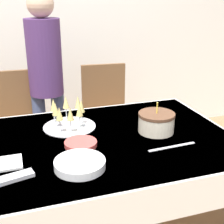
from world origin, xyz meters
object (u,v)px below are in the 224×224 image
(birthday_cake, at_px, (156,122))
(champagne_tray, at_px, (69,115))
(dining_chair_far_right, at_px, (106,114))
(plate_stack_main, at_px, (80,164))
(person_standing, at_px, (46,72))
(dining_chair_far_left, at_px, (9,125))
(plate_stack_dessert, at_px, (81,144))

(birthday_cake, distance_m, champagne_tray, 0.57)
(dining_chair_far_right, height_order, plate_stack_main, dining_chair_far_right)
(champagne_tray, bearing_deg, dining_chair_far_right, 54.80)
(birthday_cake, bearing_deg, plate_stack_main, -153.09)
(plate_stack_main, height_order, person_standing, person_standing)
(dining_chair_far_left, relative_size, person_standing, 0.61)
(person_standing, bearing_deg, birthday_cake, -57.64)
(champagne_tray, bearing_deg, birthday_cake, -25.54)
(dining_chair_far_left, height_order, plate_stack_main, dining_chair_far_left)
(dining_chair_far_left, relative_size, dining_chair_far_right, 1.00)
(dining_chair_far_left, distance_m, plate_stack_dessert, 1.03)
(champagne_tray, height_order, plate_stack_dessert, champagne_tray)
(birthday_cake, relative_size, champagne_tray, 0.67)
(plate_stack_dessert, xyz_separation_m, person_standing, (-0.07, 0.96, 0.21))
(dining_chair_far_left, xyz_separation_m, champagne_tray, (0.39, -0.63, 0.28))
(dining_chair_far_left, bearing_deg, birthday_cake, -44.12)
(dining_chair_far_left, distance_m, person_standing, 0.53)
(plate_stack_main, bearing_deg, person_standing, 90.81)
(champagne_tray, relative_size, plate_stack_dessert, 1.83)
(dining_chair_far_right, bearing_deg, plate_stack_dessert, -115.07)
(plate_stack_main, bearing_deg, champagne_tray, 85.28)
(dining_chair_far_left, xyz_separation_m, person_standing, (0.33, 0.03, 0.42))
(birthday_cake, relative_size, plate_stack_main, 0.88)
(plate_stack_main, xyz_separation_m, plate_stack_dessert, (0.06, 0.24, -0.01))
(dining_chair_far_right, height_order, birthday_cake, dining_chair_far_right)
(dining_chair_far_left, height_order, dining_chair_far_right, same)
(dining_chair_far_right, bearing_deg, champagne_tray, -125.20)
(dining_chair_far_right, bearing_deg, plate_stack_main, -112.87)
(birthday_cake, xyz_separation_m, plate_stack_dessert, (-0.50, -0.05, -0.05))
(dining_chair_far_right, height_order, plate_stack_dessert, dining_chair_far_right)
(dining_chair_far_right, bearing_deg, person_standing, 176.75)
(dining_chair_far_left, relative_size, plate_stack_main, 3.72)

